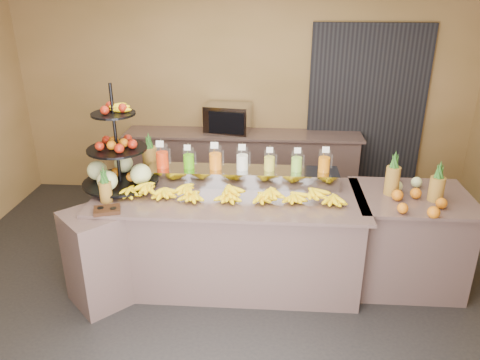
# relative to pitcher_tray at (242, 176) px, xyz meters

# --- Properties ---
(ground) EXTENTS (6.00, 6.00, 0.00)m
(ground) POSITION_rel_pitcher_tray_xyz_m (-0.10, -0.58, -1.01)
(ground) COLOR black
(ground) RESTS_ON ground
(room_envelope) EXTENTS (6.04, 5.02, 2.82)m
(room_envelope) POSITION_rel_pitcher_tray_xyz_m (0.08, 0.21, 0.87)
(room_envelope) COLOR olive
(room_envelope) RESTS_ON ground
(buffet_counter) EXTENTS (2.75, 1.25, 0.93)m
(buffet_counter) POSITION_rel_pitcher_tray_xyz_m (-0.22, -0.32, -0.54)
(buffet_counter) COLOR #8A6764
(buffet_counter) RESTS_ON ground
(right_counter) EXTENTS (1.08, 0.88, 0.93)m
(right_counter) POSITION_rel_pitcher_tray_xyz_m (1.60, -0.18, -0.54)
(right_counter) COLOR #8A6764
(right_counter) RESTS_ON ground
(back_ledge) EXTENTS (3.10, 0.55, 0.93)m
(back_ledge) POSITION_rel_pitcher_tray_xyz_m (-0.10, 1.67, -0.54)
(back_ledge) COLOR #8A6764
(back_ledge) RESTS_ON ground
(pitcher_tray) EXTENTS (1.85, 0.30, 0.15)m
(pitcher_tray) POSITION_rel_pitcher_tray_xyz_m (0.00, 0.00, 0.00)
(pitcher_tray) COLOR gray
(pitcher_tray) RESTS_ON buffet_counter
(juice_pitcher_orange_a) EXTENTS (0.12, 0.13, 0.30)m
(juice_pitcher_orange_a) POSITION_rel_pitcher_tray_xyz_m (-0.78, -0.00, 0.18)
(juice_pitcher_orange_a) COLOR silver
(juice_pitcher_orange_a) RESTS_ON pitcher_tray
(juice_pitcher_green) EXTENTS (0.11, 0.11, 0.26)m
(juice_pitcher_green) POSITION_rel_pitcher_tray_xyz_m (-0.52, -0.00, 0.16)
(juice_pitcher_green) COLOR silver
(juice_pitcher_green) RESTS_ON pitcher_tray
(juice_pitcher_orange_b) EXTENTS (0.12, 0.13, 0.30)m
(juice_pitcher_orange_b) POSITION_rel_pitcher_tray_xyz_m (-0.26, -0.00, 0.18)
(juice_pitcher_orange_b) COLOR silver
(juice_pitcher_orange_b) RESTS_ON pitcher_tray
(juice_pitcher_milk) EXTENTS (0.12, 0.12, 0.28)m
(juice_pitcher_milk) POSITION_rel_pitcher_tray_xyz_m (-0.00, -0.00, 0.17)
(juice_pitcher_milk) COLOR silver
(juice_pitcher_milk) RESTS_ON pitcher_tray
(juice_pitcher_lemon) EXTENTS (0.11, 0.11, 0.26)m
(juice_pitcher_lemon) POSITION_rel_pitcher_tray_xyz_m (0.26, -0.00, 0.16)
(juice_pitcher_lemon) COLOR silver
(juice_pitcher_lemon) RESTS_ON pitcher_tray
(juice_pitcher_lime) EXTENTS (0.11, 0.11, 0.26)m
(juice_pitcher_lime) POSITION_rel_pitcher_tray_xyz_m (0.52, -0.00, 0.16)
(juice_pitcher_lime) COLOR silver
(juice_pitcher_lime) RESTS_ON pitcher_tray
(juice_pitcher_orange_c) EXTENTS (0.11, 0.12, 0.28)m
(juice_pitcher_orange_c) POSITION_rel_pitcher_tray_xyz_m (0.78, -0.00, 0.17)
(juice_pitcher_orange_c) COLOR silver
(juice_pitcher_orange_c) RESTS_ON pitcher_tray
(banana_heap) EXTENTS (2.09, 0.19, 0.17)m
(banana_heap) POSITION_rel_pitcher_tray_xyz_m (-0.10, -0.35, 0.00)
(banana_heap) COLOR yellow
(banana_heap) RESTS_ON buffet_counter
(fruit_stand) EXTENTS (0.90, 0.90, 1.00)m
(fruit_stand) POSITION_rel_pitcher_tray_xyz_m (-1.11, -0.17, 0.18)
(fruit_stand) COLOR black
(fruit_stand) RESTS_ON buffet_counter
(condiment_caddy) EXTENTS (0.26, 0.23, 0.03)m
(condiment_caddy) POSITION_rel_pitcher_tray_xyz_m (-1.12, -0.69, -0.06)
(condiment_caddy) COLOR black
(condiment_caddy) RESTS_ON buffet_counter
(pineapple_left_a) EXTENTS (0.11, 0.11, 0.35)m
(pineapple_left_a) POSITION_rel_pitcher_tray_xyz_m (-1.19, -0.49, 0.05)
(pineapple_left_a) COLOR brown
(pineapple_left_a) RESTS_ON buffet_counter
(pineapple_left_b) EXTENTS (0.15, 0.15, 0.44)m
(pineapple_left_b) POSITION_rel_pitcher_tray_xyz_m (-0.96, 0.21, 0.09)
(pineapple_left_b) COLOR brown
(pineapple_left_b) RESTS_ON buffet_counter
(right_fruit_pile) EXTENTS (0.51, 0.48, 0.27)m
(right_fruit_pile) POSITION_rel_pitcher_tray_xyz_m (1.56, -0.32, 0.01)
(right_fruit_pile) COLOR brown
(right_fruit_pile) RESTS_ON right_counter
(oven_warmer) EXTENTS (0.61, 0.47, 0.38)m
(oven_warmer) POSITION_rel_pitcher_tray_xyz_m (-0.30, 1.67, 0.11)
(oven_warmer) COLOR gray
(oven_warmer) RESTS_ON back_ledge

